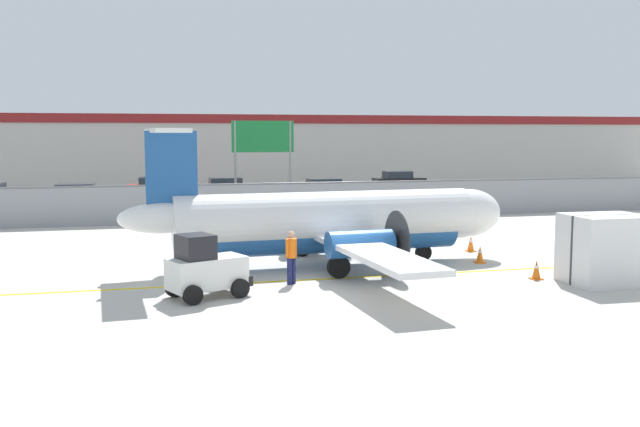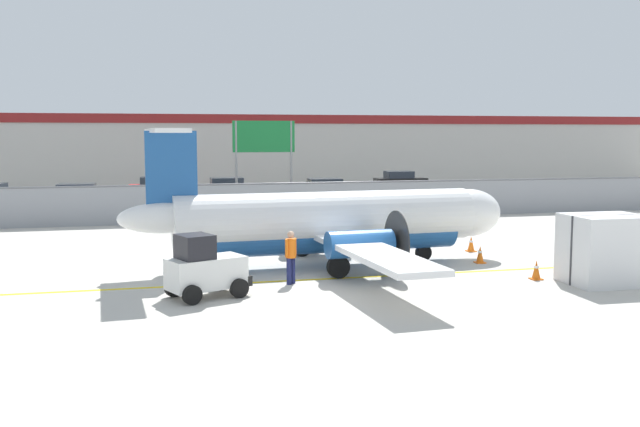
% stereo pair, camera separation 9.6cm
% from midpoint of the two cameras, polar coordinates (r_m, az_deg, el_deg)
% --- Properties ---
extents(ground_plane, '(140.00, 140.00, 0.01)m').
position_cam_midpoint_polar(ground_plane, '(23.63, 1.55, -5.19)').
color(ground_plane, '#BCB7AD').
extents(perimeter_fence, '(98.00, 0.10, 2.10)m').
position_cam_midpoint_polar(perimeter_fence, '(38.98, -4.70, 1.02)').
color(perimeter_fence, gray).
rests_on(perimeter_fence, ground).
extents(parking_lot_strip, '(98.00, 17.00, 0.12)m').
position_cam_midpoint_polar(parking_lot_strip, '(50.42, -6.78, 1.01)').
color(parking_lot_strip, '#38383A').
rests_on(parking_lot_strip, ground).
extents(background_building, '(91.00, 8.10, 6.50)m').
position_cam_midpoint_polar(background_building, '(68.60, -8.74, 5.07)').
color(background_building, beige).
rests_on(background_building, ground).
extents(commuter_airplane, '(14.29, 16.07, 4.92)m').
position_cam_midpoint_polar(commuter_airplane, '(25.62, 0.97, -0.66)').
color(commuter_airplane, white).
rests_on(commuter_airplane, ground).
extents(baggage_tug, '(2.57, 2.05, 1.88)m').
position_cam_midpoint_polar(baggage_tug, '(20.98, -9.29, -4.38)').
color(baggage_tug, silver).
rests_on(baggage_tug, ground).
extents(ground_crew_worker, '(0.48, 0.48, 1.70)m').
position_cam_midpoint_polar(ground_crew_worker, '(22.57, -2.43, -3.29)').
color(ground_crew_worker, '#191E4C').
rests_on(ground_crew_worker, ground).
extents(cargo_container, '(2.44, 2.05, 2.20)m').
position_cam_midpoint_polar(cargo_container, '(24.37, 21.77, -2.67)').
color(cargo_container, silver).
rests_on(cargo_container, ground).
extents(traffic_cone_near_left, '(0.36, 0.36, 0.64)m').
position_cam_midpoint_polar(traffic_cone_near_left, '(26.99, 12.58, -3.22)').
color(traffic_cone_near_left, orange).
rests_on(traffic_cone_near_left, ground).
extents(traffic_cone_near_right, '(0.36, 0.36, 0.64)m').
position_cam_midpoint_polar(traffic_cone_near_right, '(24.44, 16.82, -4.34)').
color(traffic_cone_near_right, orange).
rests_on(traffic_cone_near_right, ground).
extents(traffic_cone_far_left, '(0.36, 0.36, 0.64)m').
position_cam_midpoint_polar(traffic_cone_far_left, '(29.53, 11.88, -2.39)').
color(traffic_cone_far_left, orange).
rests_on(traffic_cone_far_left, ground).
extents(parked_car_1, '(4.27, 2.15, 1.58)m').
position_cam_midpoint_polar(parked_car_1, '(46.39, -18.89, 1.28)').
color(parked_car_1, '#19662D').
rests_on(parked_car_1, parking_lot_strip).
extents(parked_car_2, '(4.31, 2.23, 1.58)m').
position_cam_midpoint_polar(parked_car_2, '(52.39, -12.97, 2.01)').
color(parked_car_2, red).
rests_on(parked_car_2, parking_lot_strip).
extents(parked_car_3, '(4.24, 2.08, 1.58)m').
position_cam_midpoint_polar(parked_car_3, '(50.46, -7.50, 1.95)').
color(parked_car_3, red).
rests_on(parked_car_3, parking_lot_strip).
extents(parked_car_4, '(4.21, 2.02, 1.58)m').
position_cam_midpoint_polar(parked_car_4, '(48.98, 0.11, 1.87)').
color(parked_car_4, '#B28C19').
rests_on(parked_car_4, parking_lot_strip).
extents(parked_car_5, '(4.32, 2.25, 1.58)m').
position_cam_midpoint_polar(parked_car_5, '(46.00, 5.14, 1.56)').
color(parked_car_5, '#19662D').
rests_on(parked_car_5, parking_lot_strip).
extents(parked_car_6, '(4.21, 2.03, 1.58)m').
position_cam_midpoint_polar(parked_car_6, '(59.18, 6.27, 2.61)').
color(parked_car_6, black).
rests_on(parked_car_6, parking_lot_strip).
extents(highway_sign, '(3.60, 0.14, 5.50)m').
position_cam_midpoint_polar(highway_sign, '(41.24, -4.66, 5.52)').
color(highway_sign, slate).
rests_on(highway_sign, ground).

